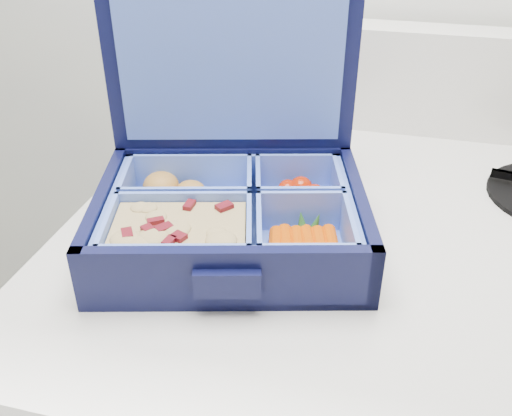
% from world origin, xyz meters
% --- Properties ---
extents(bento_box, '(0.29, 0.25, 0.06)m').
position_xyz_m(bento_box, '(0.48, 1.62, 0.91)').
color(bento_box, black).
rests_on(bento_box, stove).
extents(burner_grate_rear, '(0.21, 0.21, 0.02)m').
position_xyz_m(burner_grate_rear, '(0.42, 1.83, 0.89)').
color(burner_grate_rear, black).
rests_on(burner_grate_rear, stove).
extents(fork, '(0.09, 0.16, 0.01)m').
position_xyz_m(fork, '(0.51, 1.75, 0.88)').
color(fork, '#B4B4B4').
rests_on(fork, stove).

